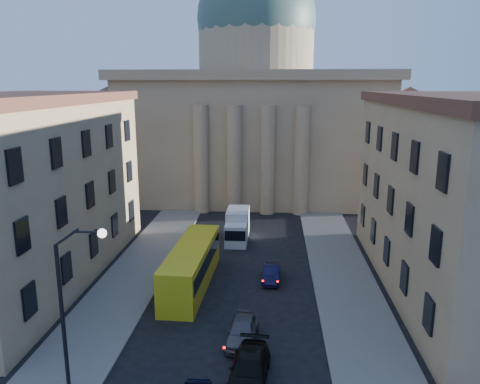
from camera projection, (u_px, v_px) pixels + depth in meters
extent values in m
cube|color=#625F5A|center=(115.00, 302.00, 33.71)|extent=(5.00, 60.00, 0.15)
cube|color=#625F5A|center=(354.00, 310.00, 32.49)|extent=(5.00, 60.00, 0.15)
cube|color=#8C7856|center=(255.00, 136.00, 68.21)|extent=(34.00, 26.00, 16.00)
cube|color=#8C7856|center=(256.00, 76.00, 66.31)|extent=(35.50, 27.50, 1.20)
cylinder|color=#8C7856|center=(256.00, 50.00, 65.49)|extent=(16.00, 16.00, 8.00)
sphere|color=#455E51|center=(256.00, 20.00, 64.59)|extent=(16.40, 16.40, 16.40)
cube|color=#8C7856|center=(111.00, 153.00, 68.34)|extent=(13.00, 13.00, 11.00)
cone|color=#513123|center=(108.00, 101.00, 66.64)|extent=(26.02, 26.02, 4.00)
cube|color=#8C7856|center=(405.00, 156.00, 65.34)|extent=(13.00, 13.00, 11.00)
cone|color=#513123|center=(409.00, 102.00, 63.64)|extent=(26.02, 26.02, 4.00)
cylinder|color=#8C7856|center=(201.00, 160.00, 56.16)|extent=(1.80, 1.80, 13.00)
cylinder|color=#8C7856|center=(234.00, 160.00, 55.87)|extent=(1.80, 1.80, 13.00)
cylinder|color=#8C7856|center=(268.00, 160.00, 55.59)|extent=(1.80, 1.80, 13.00)
cylinder|color=#8C7856|center=(301.00, 161.00, 55.30)|extent=(1.80, 1.80, 13.00)
cube|color=tan|center=(21.00, 194.00, 36.63)|extent=(11.00, 26.00, 14.00)
cube|color=#513123|center=(11.00, 99.00, 34.97)|extent=(11.60, 26.60, 0.80)
cube|color=tan|center=(468.00, 201.00, 34.20)|extent=(11.00, 26.00, 14.00)
cube|color=#513123|center=(480.00, 100.00, 32.55)|extent=(11.60, 26.60, 0.80)
cylinder|color=black|center=(63.00, 321.00, 23.03)|extent=(0.20, 0.20, 8.00)
cylinder|color=black|center=(66.00, 237.00, 22.01)|extent=(1.30, 0.12, 0.96)
cylinder|color=black|center=(86.00, 232.00, 21.87)|extent=(1.30, 0.12, 0.12)
sphere|color=white|center=(102.00, 233.00, 21.82)|extent=(0.44, 0.44, 0.44)
imported|color=black|center=(249.00, 369.00, 24.69)|extent=(2.37, 5.06, 1.43)
imported|color=#4C4B50|center=(242.00, 330.00, 28.53)|extent=(2.02, 4.37, 1.45)
imported|color=black|center=(272.00, 273.00, 37.40)|extent=(1.45, 3.78, 1.23)
cube|color=gold|center=(192.00, 266.00, 36.26)|extent=(3.00, 11.48, 3.21)
cube|color=black|center=(191.00, 260.00, 36.14)|extent=(3.04, 10.86, 1.14)
cylinder|color=black|center=(165.00, 302.00, 32.61)|extent=(0.35, 1.05, 1.04)
cylinder|color=black|center=(194.00, 304.00, 32.39)|extent=(0.35, 1.05, 1.04)
cylinder|color=black|center=(190.00, 259.00, 40.63)|extent=(0.35, 1.05, 1.04)
cylinder|color=black|center=(214.00, 260.00, 40.41)|extent=(0.35, 1.05, 1.04)
cube|color=silver|center=(236.00, 235.00, 45.27)|extent=(2.09, 2.18, 2.18)
cube|color=black|center=(235.00, 236.00, 44.19)|extent=(2.00, 0.11, 1.00)
cube|color=silver|center=(238.00, 223.00, 47.54)|extent=(2.19, 3.82, 2.82)
cylinder|color=black|center=(226.00, 243.00, 45.14)|extent=(0.26, 0.82, 0.82)
cylinder|color=black|center=(245.00, 243.00, 45.01)|extent=(0.26, 0.82, 0.82)
cylinder|color=black|center=(230.00, 231.00, 48.67)|extent=(0.26, 0.82, 0.82)
cylinder|color=black|center=(247.00, 232.00, 48.54)|extent=(0.26, 0.82, 0.82)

